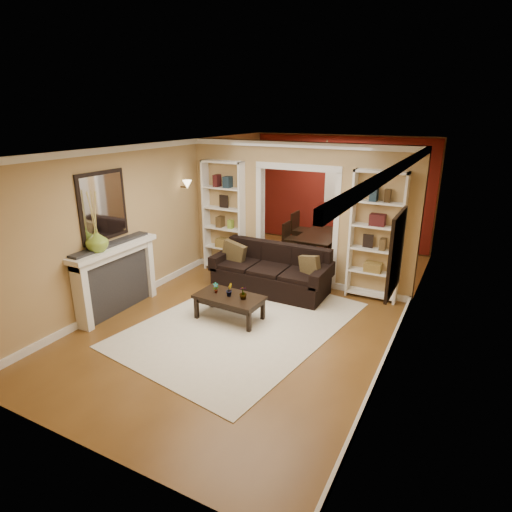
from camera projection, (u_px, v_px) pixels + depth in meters
The scene contains 30 objects.
floor at pixel (270, 302), 7.63m from camera, with size 8.00×8.00×0.00m, color brown.
ceiling at pixel (271, 146), 6.76m from camera, with size 8.00×8.00×0.00m, color white.
wall_back at pixel (341, 191), 10.55m from camera, with size 8.00×8.00×0.00m, color tan.
wall_front at pixel (77, 332), 3.84m from camera, with size 8.00×8.00×0.00m, color tan.
wall_left at pixel (165, 214), 8.18m from camera, with size 8.00×8.00×0.00m, color tan.
wall_right at pixel (410, 247), 6.21m from camera, with size 8.00×8.00×0.00m, color tan.
partition_wall at pixel (298, 214), 8.20m from camera, with size 4.50×0.15×2.70m, color tan.
red_back_panel at pixel (340, 193), 10.53m from camera, with size 4.44×0.04×2.64m, color maroon.
dining_window at pixel (340, 183), 10.43m from camera, with size 0.78×0.03×0.98m, color #8CA5CC.
area_rug at pixel (243, 324), 6.83m from camera, with size 2.67×3.74×0.01m, color silver.
sofa at pixel (271, 270), 7.96m from camera, with size 2.19×0.95×0.86m, color black.
pillow_left at pixel (234, 253), 8.21m from camera, with size 0.46×0.13×0.46m, color brown.
pillow_right at pixel (310, 267), 7.54m from camera, with size 0.40×0.12×0.40m, color brown.
coffee_table at pixel (230, 308), 6.93m from camera, with size 1.09×0.59×0.41m, color black.
plant_left at pixel (216, 288), 6.95m from camera, with size 0.09×0.06×0.18m, color #336626.
plant_center at pixel (229, 290), 6.83m from camera, with size 0.12×0.09×0.21m, color #336626.
plant_right at pixel (243, 293), 6.72m from camera, with size 0.12×0.12×0.21m, color #336626.
bookshelf_left at pixel (224, 217), 8.80m from camera, with size 0.90×0.30×2.30m, color white.
bookshelf_right at pixel (376, 237), 7.44m from camera, with size 0.90×0.30×2.30m, color white.
fireplace at pixel (117, 279), 7.10m from camera, with size 0.32×1.70×1.16m, color white.
vase at pixel (97, 240), 6.58m from camera, with size 0.34×0.34×0.36m, color olive.
mirror at pixel (103, 206), 6.77m from camera, with size 0.03×0.95×1.10m, color silver.
wall_sconce at pixel (185, 186), 8.44m from camera, with size 0.18×0.18×0.22m, color #FFE0A5.
framed_art at pixel (395, 253), 5.32m from camera, with size 0.04×0.85×1.05m, color black.
dining_table at pixel (322, 245), 9.92m from camera, with size 0.86×1.54×0.54m, color black.
dining_chair_nw at pixel (295, 240), 9.86m from camera, with size 0.41×0.41×0.82m, color black.
dining_chair_ne at pixel (341, 244), 9.36m from camera, with size 0.46×0.46×0.93m, color black.
dining_chair_sw at pixel (305, 231), 10.34m from camera, with size 0.47×0.47×0.94m, color black.
dining_chair_se at pixel (349, 239), 9.88m from camera, with size 0.42×0.42×0.85m, color black.
chandelier at pixel (325, 170), 9.24m from camera, with size 0.50×0.50×0.30m, color #3B2C1A.
Camera 1 is at (3.01, -6.28, 3.23)m, focal length 30.00 mm.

